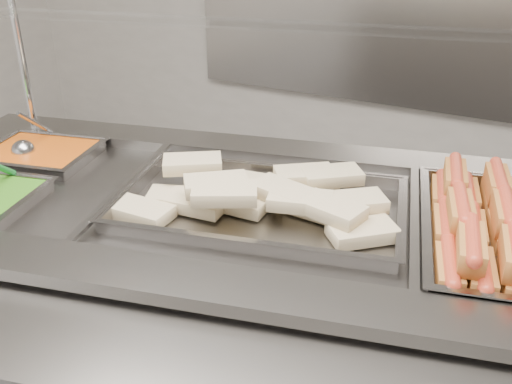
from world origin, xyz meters
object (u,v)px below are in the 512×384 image
at_px(sneeze_guard, 258,32).
at_px(pan_hotdogs, 500,245).
at_px(pan_wraps, 260,210).
at_px(ladle, 24,150).
at_px(steam_counter, 239,338).

distance_m(sneeze_guard, pan_hotdogs, 0.84).
bearing_deg(sneeze_guard, pan_hotdogs, -5.94).
bearing_deg(pan_wraps, ladle, -176.61).
xyz_separation_m(sneeze_guard, ladle, (-0.70, -0.26, -0.39)).
distance_m(pan_hotdogs, pan_wraps, 0.61).
height_order(steam_counter, sneeze_guard, sneeze_guard).
bearing_deg(pan_hotdogs, ladle, -172.36).
xyz_separation_m(steam_counter, ladle, (-0.76, -0.03, 0.50)).
xyz_separation_m(pan_hotdogs, pan_wraps, (-0.60, -0.14, 0.02)).
bearing_deg(pan_wraps, steam_counter, -166.66).
bearing_deg(ladle, steam_counter, 2.54).
bearing_deg(pan_hotdogs, sneeze_guard, 174.06).
height_order(pan_hotdogs, pan_wraps, same).
relative_size(sneeze_guard, pan_hotdogs, 2.73).
distance_m(steam_counter, ladle, 0.91).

